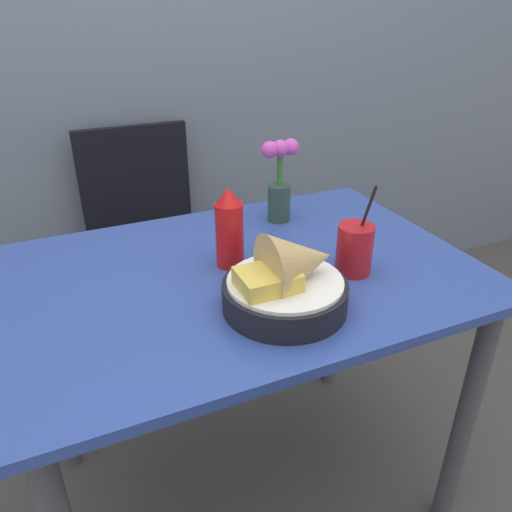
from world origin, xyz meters
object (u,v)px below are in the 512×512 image
at_px(food_basket, 289,281).
at_px(flower_vase, 280,182).
at_px(chair_far_window, 146,232).
at_px(drink_cup, 354,250).
at_px(ketchup_bottle, 229,229).

xyz_separation_m(food_basket, flower_vase, (0.18, 0.40, 0.05)).
bearing_deg(chair_far_window, flower_vase, -62.96).
bearing_deg(drink_cup, flower_vase, 94.21).
height_order(food_basket, drink_cup, drink_cup).
bearing_deg(food_basket, drink_cup, 19.15).
height_order(drink_cup, flower_vase, flower_vase).
relative_size(ketchup_bottle, flower_vase, 0.84).
bearing_deg(ketchup_bottle, chair_far_window, 94.52).
distance_m(ketchup_bottle, flower_vase, 0.29).
height_order(food_basket, ketchup_bottle, ketchup_bottle).
bearing_deg(flower_vase, drink_cup, -85.79).
xyz_separation_m(chair_far_window, drink_cup, (0.30, -0.88, 0.27)).
relative_size(chair_far_window, food_basket, 3.58).
bearing_deg(food_basket, chair_far_window, 96.08).
xyz_separation_m(food_basket, drink_cup, (0.20, 0.07, -0.01)).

